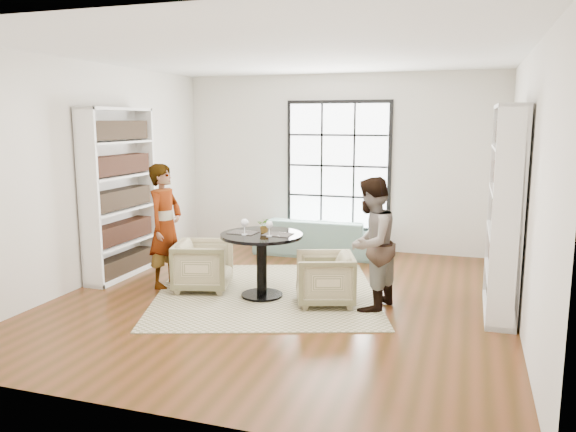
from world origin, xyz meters
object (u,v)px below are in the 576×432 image
(wine_glass_right, at_px, (269,225))
(sofa, at_px, (319,236))
(pedestal_table, at_px, (262,252))
(flower_centerpiece, at_px, (265,225))
(person_left, at_px, (165,226))
(wine_glass_left, at_px, (244,223))
(person_right, at_px, (370,244))
(armchair_left, at_px, (203,266))
(armchair_right, at_px, (325,279))

(wine_glass_right, bearing_deg, sofa, 91.29)
(pedestal_table, xyz_separation_m, flower_centerpiece, (0.02, 0.07, 0.32))
(person_left, bearing_deg, wine_glass_left, -95.10)
(pedestal_table, distance_m, flower_centerpiece, 0.33)
(person_right, distance_m, wine_glass_right, 1.25)
(person_right, bearing_deg, wine_glass_left, -71.49)
(sofa, relative_size, wine_glass_left, 10.31)
(person_right, height_order, wine_glass_right, person_right)
(sofa, height_order, person_right, person_right)
(wine_glass_left, bearing_deg, wine_glass_right, 2.30)
(wine_glass_right, distance_m, flower_centerpiece, 0.22)
(flower_centerpiece, bearing_deg, wine_glass_right, -55.40)
(person_left, xyz_separation_m, flower_centerpiece, (1.42, 0.01, 0.09))
(pedestal_table, height_order, armchair_left, pedestal_table)
(pedestal_table, bearing_deg, wine_glass_right, -37.68)
(pedestal_table, distance_m, wine_glass_left, 0.43)
(pedestal_table, distance_m, sofa, 2.50)
(wine_glass_right, height_order, flower_centerpiece, wine_glass_right)
(sofa, xyz_separation_m, armchair_right, (0.74, -2.50, 0.01))
(armchair_left, height_order, wine_glass_right, wine_glass_right)
(armchair_right, relative_size, wine_glass_left, 3.44)
(flower_centerpiece, bearing_deg, pedestal_table, -105.27)
(armchair_right, distance_m, person_left, 2.28)
(person_left, height_order, person_right, person_left)
(sofa, bearing_deg, wine_glass_left, 83.95)
(sofa, distance_m, armchair_right, 2.61)
(pedestal_table, distance_m, person_right, 1.39)
(person_right, bearing_deg, armchair_right, -75.40)
(sofa, relative_size, person_right, 1.32)
(person_left, height_order, wine_glass_left, person_left)
(sofa, relative_size, armchair_left, 2.89)
(armchair_right, bearing_deg, person_left, -110.74)
(armchair_left, height_order, person_left, person_left)
(person_right, bearing_deg, pedestal_table, -76.14)
(pedestal_table, relative_size, wine_glass_left, 5.10)
(sofa, bearing_deg, flower_centerpiece, 88.15)
(pedestal_table, distance_m, armchair_left, 0.89)
(flower_centerpiece, bearing_deg, sofa, 88.42)
(person_left, relative_size, flower_centerpiece, 8.66)
(person_left, bearing_deg, sofa, -28.18)
(sofa, distance_m, person_right, 2.85)
(armchair_right, height_order, person_left, person_left)
(wine_glass_left, bearing_deg, armchair_left, 165.01)
(person_right, bearing_deg, armchair_left, -77.28)
(armchair_right, relative_size, wine_glass_right, 3.60)
(pedestal_table, bearing_deg, flower_centerpiece, 74.73)
(sofa, distance_m, flower_centerpiece, 2.49)
(sofa, distance_m, person_left, 2.89)
(person_right, bearing_deg, sofa, -138.10)
(pedestal_table, distance_m, armchair_right, 0.87)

